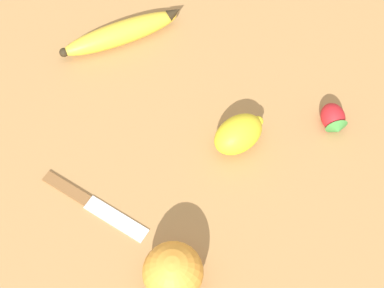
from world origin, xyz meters
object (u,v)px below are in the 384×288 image
(orange, at_px, (173,272))
(lemon, at_px, (239,134))
(banana, at_px, (122,33))
(paring_knife, at_px, (90,203))
(strawberry, at_px, (334,119))

(orange, height_order, lemon, orange)
(banana, relative_size, paring_knife, 1.13)
(banana, height_order, paring_knife, banana)
(paring_knife, bearing_deg, strawberry, 141.72)
(banana, bearing_deg, paring_knife, -119.46)
(strawberry, height_order, paring_knife, strawberry)
(strawberry, xyz_separation_m, lemon, (-0.11, 0.10, 0.01))
(banana, height_order, lemon, lemon)
(banana, distance_m, strawberry, 0.37)
(orange, relative_size, paring_knife, 0.44)
(strawberry, bearing_deg, paring_knife, -81.61)
(strawberry, relative_size, lemon, 0.66)
(lemon, distance_m, paring_knife, 0.24)
(banana, distance_m, orange, 0.42)
(lemon, bearing_deg, orange, -166.50)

